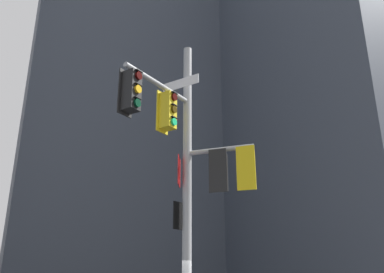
% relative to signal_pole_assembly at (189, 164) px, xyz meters
% --- Properties ---
extents(building_mid_block, '(14.66, 14.66, 34.17)m').
position_rel_signal_pole_assembly_xyz_m(building_mid_block, '(3.56, 23.78, 12.20)').
color(building_mid_block, '#4C5460').
rests_on(building_mid_block, ground).
extents(signal_pole_assembly, '(3.71, 1.92, 8.59)m').
position_rel_signal_pole_assembly_xyz_m(signal_pole_assembly, '(0.00, 0.00, 0.00)').
color(signal_pole_assembly, '#9EA0A3').
rests_on(signal_pole_assembly, ground).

